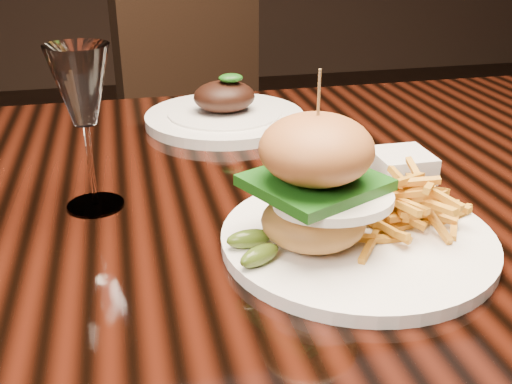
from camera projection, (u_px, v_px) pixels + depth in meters
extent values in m
cube|color=black|center=(257.00, 191.00, 0.85)|extent=(1.60, 0.90, 0.04)
cube|color=black|center=(508.00, 235.00, 1.50)|extent=(0.06, 0.06, 0.71)
cylinder|color=white|center=(357.00, 239.00, 0.67)|extent=(0.31, 0.31, 0.01)
ellipsoid|color=#A06B33|center=(313.00, 221.00, 0.64)|extent=(0.11, 0.11, 0.05)
ellipsoid|color=white|center=(334.00, 200.00, 0.62)|extent=(0.13, 0.10, 0.01)
ellipsoid|color=orange|center=(359.00, 195.00, 0.62)|extent=(0.02, 0.02, 0.01)
cube|color=#1A5E17|center=(315.00, 186.00, 0.62)|extent=(0.17, 0.16, 0.01)
ellipsoid|color=#9C572B|center=(316.00, 149.00, 0.60)|extent=(0.12, 0.12, 0.07)
cylinder|color=#9A7748|center=(318.00, 115.00, 0.59)|extent=(0.00, 0.00, 0.09)
ellipsoid|color=#2E4713|center=(260.00, 255.00, 0.60)|extent=(0.05, 0.04, 0.02)
ellipsoid|color=#2E4713|center=(249.00, 239.00, 0.64)|extent=(0.05, 0.02, 0.02)
cube|color=white|center=(401.00, 165.00, 0.84)|extent=(0.08, 0.08, 0.04)
cylinder|color=white|center=(96.00, 205.00, 0.76)|extent=(0.07, 0.07, 0.00)
cylinder|color=white|center=(91.00, 165.00, 0.74)|extent=(0.01, 0.01, 0.11)
cone|color=white|center=(81.00, 85.00, 0.70)|extent=(0.08, 0.08, 0.09)
cylinder|color=white|center=(225.00, 118.00, 1.06)|extent=(0.28, 0.28, 0.02)
cylinder|color=white|center=(225.00, 117.00, 1.06)|extent=(0.20, 0.20, 0.02)
ellipsoid|color=black|center=(224.00, 96.00, 1.05)|extent=(0.11, 0.09, 0.05)
ellipsoid|color=#1A5E17|center=(231.00, 78.00, 1.03)|extent=(0.04, 0.03, 0.02)
cube|color=black|center=(233.00, 162.00, 1.70)|extent=(0.61, 0.61, 0.06)
cube|color=black|center=(191.00, 61.00, 1.75)|extent=(0.44, 0.23, 0.50)
cylinder|color=black|center=(217.00, 280.00, 1.55)|extent=(0.04, 0.04, 0.45)
cylinder|color=black|center=(324.00, 237.00, 1.76)|extent=(0.04, 0.04, 0.45)
cylinder|color=black|center=(148.00, 225.00, 1.83)|extent=(0.04, 0.04, 0.45)
cylinder|color=black|center=(248.00, 194.00, 2.04)|extent=(0.04, 0.04, 0.45)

